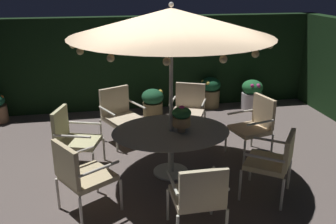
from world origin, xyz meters
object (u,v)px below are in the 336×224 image
at_px(patio_chair_southeast, 189,106).
at_px(patio_chair_north, 199,194).
at_px(patio_dining_table, 171,137).
at_px(patio_chair_northeast, 275,159).
at_px(patio_chair_west, 80,173).
at_px(potted_plant_back_left, 252,94).
at_px(patio_umbrella, 171,22).
at_px(patio_chair_east, 255,123).
at_px(potted_plant_left_near, 210,92).
at_px(centerpiece_planter, 182,117).
at_px(patio_chair_south, 120,112).
at_px(patio_chair_southwest, 72,136).
at_px(potted_plant_right_far, 153,102).

bearing_deg(patio_chair_southeast, patio_chair_north, -101.43).
relative_size(patio_dining_table, patio_chair_northeast, 1.87).
xyz_separation_m(patio_dining_table, patio_chair_west, (-1.32, -0.83, -0.03)).
bearing_deg(patio_chair_west, potted_plant_back_left, 42.81).
distance_m(patio_umbrella, patio_chair_east, 2.32).
xyz_separation_m(patio_dining_table, patio_chair_east, (1.51, 0.37, -0.03)).
distance_m(patio_chair_northeast, patio_chair_west, 2.57).
relative_size(patio_chair_northeast, patio_chair_east, 0.93).
bearing_deg(patio_chair_southeast, potted_plant_left_near, 59.67).
height_order(centerpiece_planter, patio_chair_northeast, centerpiece_planter).
distance_m(centerpiece_planter, patio_chair_north, 1.53).
bearing_deg(patio_chair_west, patio_chair_northeast, -1.83).
xyz_separation_m(patio_chair_northeast, patio_chair_west, (-2.57, 0.08, 0.01)).
bearing_deg(patio_chair_southeast, patio_umbrella, -113.63).
bearing_deg(patio_chair_northeast, patio_chair_north, -152.57).
xyz_separation_m(patio_chair_east, patio_chair_west, (-2.83, -1.19, -0.00)).
relative_size(patio_umbrella, patio_chair_south, 2.89).
bearing_deg(potted_plant_back_left, patio_chair_east, -111.78).
xyz_separation_m(patio_chair_north, patio_chair_southwest, (-1.51, 2.03, -0.02)).
height_order(patio_umbrella, potted_plant_left_near, patio_umbrella).
relative_size(patio_dining_table, patio_chair_south, 1.81).
distance_m(patio_chair_east, potted_plant_right_far, 2.65).
bearing_deg(centerpiece_planter, patio_chair_southeast, 72.32).
distance_m(patio_chair_west, potted_plant_back_left, 5.10).
relative_size(patio_chair_west, potted_plant_back_left, 1.48).
relative_size(patio_chair_east, patio_chair_southeast, 1.04).
xyz_separation_m(centerpiece_planter, patio_chair_northeast, (1.10, -0.84, -0.38)).
relative_size(patio_chair_northeast, potted_plant_back_left, 1.40).
height_order(patio_dining_table, patio_chair_northeast, patio_chair_northeast).
xyz_separation_m(centerpiece_planter, potted_plant_left_near, (1.36, 3.01, -0.58)).
distance_m(patio_dining_table, potted_plant_back_left, 3.59).
bearing_deg(patio_chair_east, patio_chair_southwest, 177.79).
bearing_deg(centerpiece_planter, patio_dining_table, 154.10).
relative_size(patio_umbrella, patio_chair_southwest, 2.91).
xyz_separation_m(patio_chair_southwest, patio_chair_west, (0.17, -1.31, 0.04)).
height_order(patio_umbrella, patio_chair_west, patio_umbrella).
xyz_separation_m(patio_umbrella, potted_plant_back_left, (2.42, 2.63, -1.95)).
height_order(patio_dining_table, patio_chair_west, patio_chair_west).
bearing_deg(patio_chair_west, patio_chair_north, -28.19).
height_order(patio_dining_table, patio_chair_east, patio_chair_east).
bearing_deg(potted_plant_back_left, centerpiece_planter, -130.04).
bearing_deg(patio_chair_northeast, patio_chair_east, 78.28).
distance_m(patio_chair_southeast, potted_plant_back_left, 2.18).
xyz_separation_m(patio_umbrella, patio_chair_northeast, (1.25, -0.91, -1.73)).
bearing_deg(potted_plant_right_far, patio_chair_southwest, -126.92).
bearing_deg(patio_chair_southwest, centerpiece_planter, -18.69).
bearing_deg(patio_chair_south, patio_chair_southwest, -130.92).
distance_m(patio_chair_south, patio_chair_southwest, 1.22).
bearing_deg(potted_plant_right_far, patio_chair_northeast, -71.87).
bearing_deg(patio_chair_south, centerpiece_planter, -60.55).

